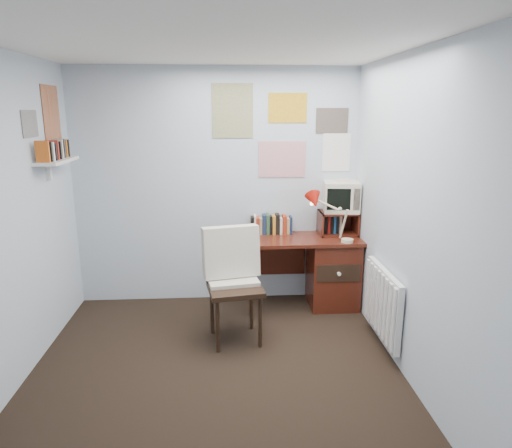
{
  "coord_description": "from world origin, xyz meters",
  "views": [
    {
      "loc": [
        0.11,
        -3.08,
        2.06
      ],
      "look_at": [
        0.37,
        0.97,
        1.04
      ],
      "focal_mm": 32.0,
      "sensor_mm": 36.0,
      "label": 1
    }
  ],
  "objects_px": {
    "tv_riser": "(338,223)",
    "radiator": "(383,302)",
    "desk_chair": "(235,289)",
    "desk_lamp": "(348,221)",
    "crt_tv": "(341,195)",
    "desk": "(327,269)",
    "wall_shelf": "(57,161)"
  },
  "relations": [
    {
      "from": "tv_riser",
      "to": "radiator",
      "type": "height_order",
      "value": "tv_riser"
    },
    {
      "from": "desk_chair",
      "to": "desk_lamp",
      "type": "relative_size",
      "value": 2.27
    },
    {
      "from": "desk_lamp",
      "to": "radiator",
      "type": "xyz_separation_m",
      "value": [
        0.14,
        -0.73,
        -0.56
      ]
    },
    {
      "from": "tv_riser",
      "to": "crt_tv",
      "type": "relative_size",
      "value": 1.1
    },
    {
      "from": "desk_lamp",
      "to": "crt_tv",
      "type": "distance_m",
      "value": 0.39
    },
    {
      "from": "crt_tv",
      "to": "desk",
      "type": "bearing_deg",
      "value": -131.15
    },
    {
      "from": "desk_lamp",
      "to": "crt_tv",
      "type": "height_order",
      "value": "crt_tv"
    },
    {
      "from": "tv_riser",
      "to": "wall_shelf",
      "type": "bearing_deg",
      "value": -169.68
    },
    {
      "from": "crt_tv",
      "to": "wall_shelf",
      "type": "xyz_separation_m",
      "value": [
        -2.72,
        -0.51,
        0.44
      ]
    },
    {
      "from": "desk_chair",
      "to": "wall_shelf",
      "type": "distance_m",
      "value": 1.96
    },
    {
      "from": "crt_tv",
      "to": "tv_riser",
      "type": "bearing_deg",
      "value": -137.72
    },
    {
      "from": "desk_lamp",
      "to": "tv_riser",
      "type": "distance_m",
      "value": 0.33
    },
    {
      "from": "desk",
      "to": "wall_shelf",
      "type": "height_order",
      "value": "wall_shelf"
    },
    {
      "from": "desk_chair",
      "to": "wall_shelf",
      "type": "bearing_deg",
      "value": 157.85
    },
    {
      "from": "desk",
      "to": "tv_riser",
      "type": "relative_size",
      "value": 3.0
    },
    {
      "from": "tv_riser",
      "to": "radiator",
      "type": "bearing_deg",
      "value": -80.72
    },
    {
      "from": "desk_chair",
      "to": "tv_riser",
      "type": "height_order",
      "value": "tv_riser"
    },
    {
      "from": "tv_riser",
      "to": "desk",
      "type": "bearing_deg",
      "value": -137.04
    },
    {
      "from": "desk",
      "to": "desk_lamp",
      "type": "distance_m",
      "value": 0.63
    },
    {
      "from": "desk_lamp",
      "to": "crt_tv",
      "type": "bearing_deg",
      "value": 107.91
    },
    {
      "from": "desk",
      "to": "radiator",
      "type": "bearing_deg",
      "value": -72.76
    },
    {
      "from": "wall_shelf",
      "to": "desk",
      "type": "bearing_deg",
      "value": 8.4
    },
    {
      "from": "desk_lamp",
      "to": "desk",
      "type": "bearing_deg",
      "value": 144.38
    },
    {
      "from": "desk",
      "to": "wall_shelf",
      "type": "bearing_deg",
      "value": -171.6
    },
    {
      "from": "wall_shelf",
      "to": "tv_riser",
      "type": "bearing_deg",
      "value": 10.32
    },
    {
      "from": "desk",
      "to": "wall_shelf",
      "type": "relative_size",
      "value": 1.94
    },
    {
      "from": "tv_riser",
      "to": "desk_chair",
      "type": "bearing_deg",
      "value": -143.15
    },
    {
      "from": "desk",
      "to": "desk_chair",
      "type": "xyz_separation_m",
      "value": [
        -1.0,
        -0.73,
        0.1
      ]
    },
    {
      "from": "tv_riser",
      "to": "radiator",
      "type": "distance_m",
      "value": 1.15
    },
    {
      "from": "tv_riser",
      "to": "crt_tv",
      "type": "bearing_deg",
      "value": 34.98
    },
    {
      "from": "desk_chair",
      "to": "crt_tv",
      "type": "bearing_deg",
      "value": 27.25
    },
    {
      "from": "radiator",
      "to": "wall_shelf",
      "type": "bearing_deg",
      "value": 169.11
    }
  ]
}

